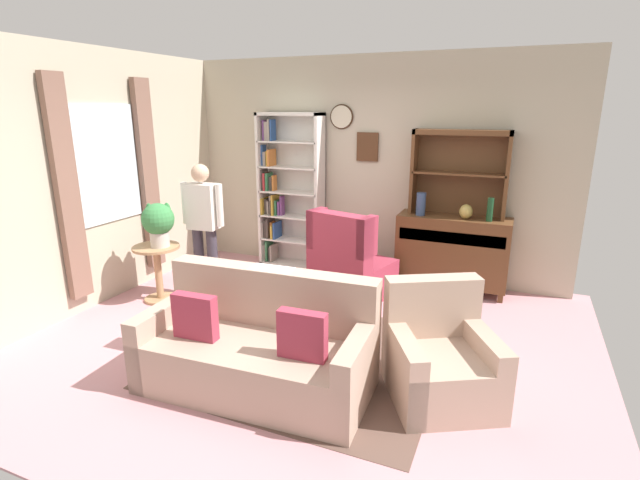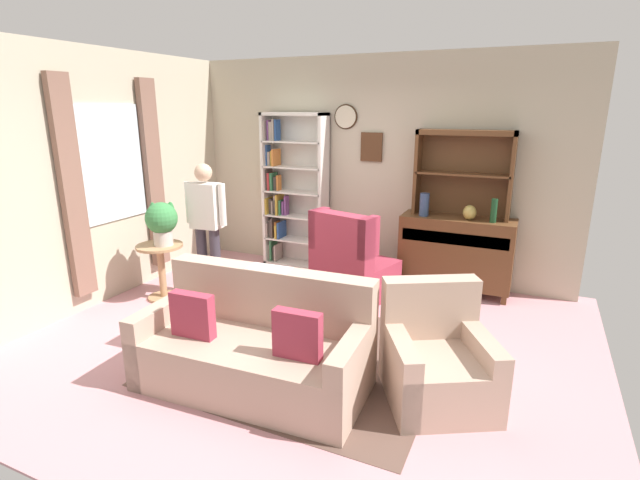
% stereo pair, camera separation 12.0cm
% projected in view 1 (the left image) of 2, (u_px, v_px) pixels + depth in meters
% --- Properties ---
extents(ground_plane, '(5.40, 4.60, 0.02)m').
position_uv_depth(ground_plane, '(303.00, 339.00, 4.61)').
color(ground_plane, '#C68C93').
extents(wall_back, '(5.00, 0.09, 2.80)m').
position_uv_depth(wall_back, '(371.00, 168.00, 6.11)').
color(wall_back, '#BCB299').
rests_on(wall_back, ground_plane).
extents(wall_left, '(0.16, 4.20, 2.80)m').
position_uv_depth(wall_left, '(95.00, 179.00, 5.20)').
color(wall_left, '#BCB299').
rests_on(wall_left, ground_plane).
extents(area_rug, '(2.31, 2.09, 0.01)m').
position_uv_depth(area_rug, '(308.00, 356.00, 4.26)').
color(area_rug, brown).
rests_on(area_rug, ground_plane).
extents(bookshelf, '(0.90, 0.30, 2.10)m').
position_uv_depth(bookshelf, '(287.00, 193.00, 6.48)').
color(bookshelf, silver).
rests_on(bookshelf, ground_plane).
extents(sideboard, '(1.30, 0.45, 0.92)m').
position_uv_depth(sideboard, '(452.00, 250.00, 5.69)').
color(sideboard, brown).
rests_on(sideboard, ground_plane).
extents(sideboard_hutch, '(1.10, 0.26, 1.00)m').
position_uv_depth(sideboard_hutch, '(460.00, 161.00, 5.50)').
color(sideboard_hutch, brown).
rests_on(sideboard_hutch, sideboard).
extents(vase_tall, '(0.11, 0.11, 0.27)m').
position_uv_depth(vase_tall, '(421.00, 204.00, 5.62)').
color(vase_tall, '#33476B').
rests_on(vase_tall, sideboard).
extents(vase_round, '(0.15, 0.15, 0.17)m').
position_uv_depth(vase_round, '(466.00, 212.00, 5.44)').
color(vase_round, tan).
rests_on(vase_round, sideboard).
extents(bottle_wine, '(0.07, 0.07, 0.27)m').
position_uv_depth(bottle_wine, '(490.00, 210.00, 5.31)').
color(bottle_wine, '#194223').
rests_on(bottle_wine, sideboard).
extents(couch_floral, '(1.84, 0.94, 0.90)m').
position_uv_depth(couch_floral, '(259.00, 349.00, 3.75)').
color(couch_floral, tan).
rests_on(couch_floral, ground_plane).
extents(armchair_floral, '(1.03, 1.05, 0.88)m').
position_uv_depth(armchair_floral, '(440.00, 361.00, 3.62)').
color(armchair_floral, tan).
rests_on(armchair_floral, ground_plane).
extents(wingback_chair, '(0.96, 0.97, 1.05)m').
position_uv_depth(wingback_chair, '(349.00, 266.00, 5.48)').
color(wingback_chair, '#A33347').
rests_on(wingback_chair, ground_plane).
extents(plant_stand, '(0.52, 0.52, 0.65)m').
position_uv_depth(plant_stand, '(158.00, 267.00, 5.40)').
color(plant_stand, '#A87F56').
rests_on(plant_stand, ground_plane).
extents(potted_plant_large, '(0.36, 0.36, 0.49)m').
position_uv_depth(potted_plant_large, '(158.00, 221.00, 5.25)').
color(potted_plant_large, beige).
rests_on(potted_plant_large, plant_stand).
extents(person_reading, '(0.53, 0.23, 1.56)m').
position_uv_depth(person_reading, '(203.00, 221.00, 5.41)').
color(person_reading, '#38333D').
rests_on(person_reading, ground_plane).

